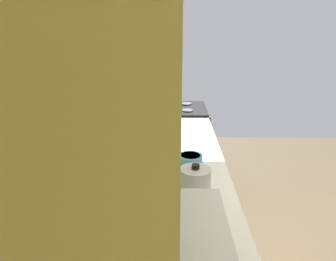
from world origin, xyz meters
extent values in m
cube|color=beige|center=(0.00, 1.51, 1.29)|extent=(4.15, 0.12, 2.58)
cube|color=white|center=(-0.39, 1.13, 0.90)|extent=(3.24, 0.66, 0.02)
cube|color=#332819|center=(-0.16, 0.81, 0.45)|extent=(0.01, 0.01, 0.82)
cube|color=#332819|center=(0.30, 0.81, 0.45)|extent=(0.01, 0.01, 0.82)
cube|color=#332819|center=(0.76, 0.81, 0.45)|extent=(0.01, 0.01, 0.82)
cube|color=#EAD77C|center=(-0.39, 1.29, 1.85)|extent=(2.32, 0.31, 0.65)
cube|color=black|center=(1.53, 1.11, 0.46)|extent=(0.60, 0.66, 0.91)
cube|color=black|center=(1.53, 0.78, 0.41)|extent=(0.47, 0.01, 0.50)
cube|color=black|center=(1.53, 1.11, 0.92)|extent=(0.57, 0.63, 0.02)
cube|color=black|center=(1.53, 1.43, 1.00)|extent=(0.57, 0.04, 0.18)
cylinder|color=#38383D|center=(1.39, 1.00, 0.94)|extent=(0.11, 0.11, 0.01)
cylinder|color=#38383D|center=(1.66, 1.00, 0.94)|extent=(0.11, 0.11, 0.01)
cylinder|color=#38383D|center=(1.39, 1.23, 0.94)|extent=(0.11, 0.11, 0.01)
cylinder|color=#38383D|center=(1.66, 1.23, 0.94)|extent=(0.11, 0.11, 0.01)
cube|color=#2D2D33|center=(-0.70, 0.96, 1.05)|extent=(0.09, 0.01, 0.19)
cylinder|color=#4C8CBF|center=(0.19, 1.03, 0.94)|extent=(0.16, 0.16, 0.06)
cylinder|color=teal|center=(0.19, 1.03, 0.95)|extent=(0.13, 0.13, 0.03)
cylinder|color=#B7BABF|center=(-0.25, 1.03, 0.99)|extent=(0.16, 0.16, 0.17)
cylinder|color=black|center=(-0.25, 1.03, 1.09)|extent=(0.04, 0.04, 0.02)
cylinder|color=#B7BABF|center=(-0.16, 1.03, 1.03)|extent=(0.10, 0.02, 0.06)
camera|label=1|loc=(-1.77, 1.15, 1.79)|focal=35.62mm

